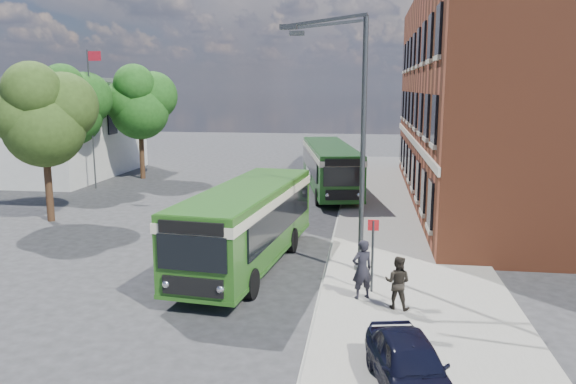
# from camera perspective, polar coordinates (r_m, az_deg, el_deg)

# --- Properties ---
(ground) EXTENTS (120.00, 120.00, 0.00)m
(ground) POSITION_cam_1_polar(r_m,az_deg,el_deg) (23.24, -5.61, -6.05)
(ground) COLOR #252528
(ground) RESTS_ON ground
(pavement) EXTENTS (6.00, 48.00, 0.15)m
(pavement) POSITION_cam_1_polar(r_m,az_deg,el_deg) (30.38, 11.00, -2.08)
(pavement) COLOR gray
(pavement) RESTS_ON ground
(kerb_line) EXTENTS (0.12, 48.00, 0.01)m
(kerb_line) POSITION_cam_1_polar(r_m,az_deg,el_deg) (30.39, 5.24, -2.06)
(kerb_line) COLOR beige
(kerb_line) RESTS_ON ground
(brick_office) EXTENTS (12.10, 26.00, 14.20)m
(brick_office) POSITION_cam_1_polar(r_m,az_deg,el_deg) (34.72, 22.88, 10.33)
(brick_office) COLOR brown
(brick_office) RESTS_ON ground
(white_building) EXTENTS (9.40, 13.40, 7.30)m
(white_building) POSITION_cam_1_polar(r_m,az_deg,el_deg) (46.08, -22.53, 6.09)
(white_building) COLOR beige
(white_building) RESTS_ON ground
(flagpole) EXTENTS (0.95, 0.10, 9.00)m
(flagpole) POSITION_cam_1_polar(r_m,az_deg,el_deg) (38.96, -19.30, 7.51)
(flagpole) COLOR #373A3C
(flagpole) RESTS_ON ground
(street_lamp) EXTENTS (2.96, 2.38, 9.00)m
(street_lamp) POSITION_cam_1_polar(r_m,az_deg,el_deg) (19.71, 6.58, 5.15)
(street_lamp) COLOR #373A3C
(street_lamp) RESTS_ON ground
(bus_stop_sign) EXTENTS (0.35, 0.08, 2.52)m
(bus_stop_sign) POSITION_cam_1_polar(r_m,az_deg,el_deg) (18.16, 8.59, -5.93)
(bus_stop_sign) COLOR #373A3C
(bus_stop_sign) RESTS_ON ground
(bus_front) EXTENTS (3.67, 10.29, 3.02)m
(bus_front) POSITION_cam_1_polar(r_m,az_deg,el_deg) (20.91, -4.16, -2.72)
(bus_front) COLOR #255818
(bus_front) RESTS_ON ground
(bus_rear) EXTENTS (4.77, 12.62, 3.02)m
(bus_rear) POSITION_cam_1_polar(r_m,az_deg,el_deg) (36.08, 4.27, 2.91)
(bus_rear) COLOR #195517
(bus_rear) RESTS_ON ground
(parked_car) EXTENTS (2.15, 3.81, 1.22)m
(parked_car) POSITION_cam_1_polar(r_m,az_deg,el_deg) (12.89, 12.28, -16.79)
(parked_car) COLOR black
(parked_car) RESTS_ON pavement
(pedestrian_a) EXTENTS (0.82, 0.72, 1.89)m
(pedestrian_a) POSITION_cam_1_polar(r_m,az_deg,el_deg) (17.67, 7.54, -7.79)
(pedestrian_a) COLOR black
(pedestrian_a) RESTS_ON pavement
(pedestrian_b) EXTENTS (0.92, 0.81, 1.61)m
(pedestrian_b) POSITION_cam_1_polar(r_m,az_deg,el_deg) (17.12, 11.07, -9.00)
(pedestrian_b) COLOR black
(pedestrian_b) RESTS_ON pavement
(tree_left) EXTENTS (4.65, 4.42, 7.86)m
(tree_left) POSITION_cam_1_polar(r_m,az_deg,el_deg) (29.98, -23.58, 7.22)
(tree_left) COLOR #351F13
(tree_left) RESTS_ON ground
(tree_mid) EXTENTS (4.81, 4.57, 8.12)m
(tree_mid) POSITION_cam_1_polar(r_m,az_deg,el_deg) (39.64, -21.23, 8.26)
(tree_mid) COLOR #351F13
(tree_mid) RESTS_ON ground
(tree_right) EXTENTS (4.90, 4.66, 8.27)m
(tree_right) POSITION_cam_1_polar(r_m,az_deg,el_deg) (42.28, -14.81, 8.85)
(tree_right) COLOR #351F13
(tree_right) RESTS_ON ground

